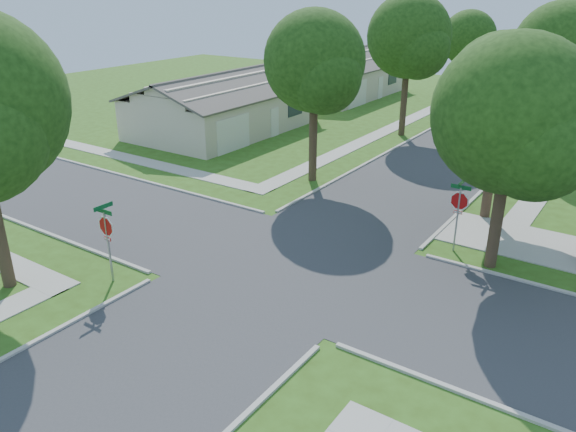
# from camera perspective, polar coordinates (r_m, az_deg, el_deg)

# --- Properties ---
(ground) EXTENTS (100.00, 100.00, 0.00)m
(ground) POSITION_cam_1_polar(r_m,az_deg,el_deg) (21.64, 0.44, -4.98)
(ground) COLOR #335116
(ground) RESTS_ON ground
(road_ns) EXTENTS (7.00, 100.00, 0.02)m
(road_ns) POSITION_cam_1_polar(r_m,az_deg,el_deg) (21.63, 0.44, -4.97)
(road_ns) COLOR #333335
(road_ns) RESTS_ON ground
(sidewalk_nw) EXTENTS (1.20, 40.00, 0.04)m
(sidewalk_nw) POSITION_cam_1_polar(r_m,az_deg,el_deg) (46.27, 12.33, 9.59)
(sidewalk_nw) COLOR #9E9B91
(sidewalk_nw) RESTS_ON ground
(driveway) EXTENTS (8.80, 3.60, 0.05)m
(driveway) POSITION_cam_1_polar(r_m,az_deg,el_deg) (25.27, 25.06, -2.96)
(driveway) COLOR #9E9B91
(driveway) RESTS_ON ground
(stop_sign_sw) EXTENTS (1.05, 0.80, 2.98)m
(stop_sign_sw) POSITION_cam_1_polar(r_m,az_deg,el_deg) (20.64, -17.97, -1.33)
(stop_sign_sw) COLOR gray
(stop_sign_sw) RESTS_ON ground
(stop_sign_ne) EXTENTS (1.05, 0.80, 2.98)m
(stop_sign_ne) POSITION_cam_1_polar(r_m,az_deg,el_deg) (22.93, 16.98, 1.18)
(stop_sign_ne) COLOR gray
(stop_sign_ne) RESTS_ON ground
(tree_e_near) EXTENTS (4.97, 4.80, 8.28)m
(tree_e_near) POSITION_cam_1_polar(r_m,az_deg,el_deg) (26.02, 21.05, 11.45)
(tree_e_near) COLOR #38281C
(tree_e_near) RESTS_ON ground
(tree_e_mid) EXTENTS (5.59, 5.40, 9.21)m
(tree_e_mid) POSITION_cam_1_polar(r_m,az_deg,el_deg) (37.62, 25.93, 14.68)
(tree_e_mid) COLOR #38281C
(tree_e_mid) RESTS_ON ground
(tree_w_near) EXTENTS (5.38, 5.20, 8.97)m
(tree_w_near) POSITION_cam_1_polar(r_m,az_deg,el_deg) (29.53, 2.79, 14.97)
(tree_w_near) COLOR #38281C
(tree_w_near) RESTS_ON ground
(tree_w_mid) EXTENTS (5.80, 5.60, 9.56)m
(tree_w_mid) POSITION_cam_1_polar(r_m,az_deg,el_deg) (40.15, 12.25, 17.06)
(tree_w_mid) COLOR #38281C
(tree_w_mid) RESTS_ON ground
(tree_w_far) EXTENTS (4.76, 4.60, 8.04)m
(tree_w_far) POSITION_cam_1_polar(r_m,az_deg,el_deg) (52.44, 17.90, 16.62)
(tree_w_far) COLOR #38281C
(tree_w_far) RESTS_ON ground
(tree_ne_corner) EXTENTS (5.80, 5.60, 8.66)m
(tree_ne_corner) POSITION_cam_1_polar(r_m,az_deg,el_deg) (21.08, 21.96, 8.86)
(tree_ne_corner) COLOR #38281C
(tree_ne_corner) RESTS_ON ground
(house_nw_near) EXTENTS (8.42, 13.60, 4.23)m
(house_nw_near) POSITION_cam_1_polar(r_m,az_deg,el_deg) (41.71, -6.48, 10.68)
(house_nw_near) COLOR #B8A791
(house_nw_near) RESTS_ON ground
(house_nw_far) EXTENTS (8.42, 13.60, 4.23)m
(house_nw_far) POSITION_cam_1_polar(r_m,az_deg,el_deg) (55.51, 5.25, 13.68)
(house_nw_far) COLOR #B8A791
(house_nw_far) RESTS_ON ground
(car_curb_east) EXTENTS (1.88, 4.36, 1.47)m
(car_curb_east) POSITION_cam_1_polar(r_m,az_deg,el_deg) (41.94, 23.34, 7.96)
(car_curb_east) COLOR black
(car_curb_east) RESTS_ON ground
(car_curb_west) EXTENTS (2.13, 4.98, 1.43)m
(car_curb_west) POSITION_cam_1_polar(r_m,az_deg,el_deg) (51.55, 18.41, 11.06)
(car_curb_west) COLOR black
(car_curb_west) RESTS_ON ground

